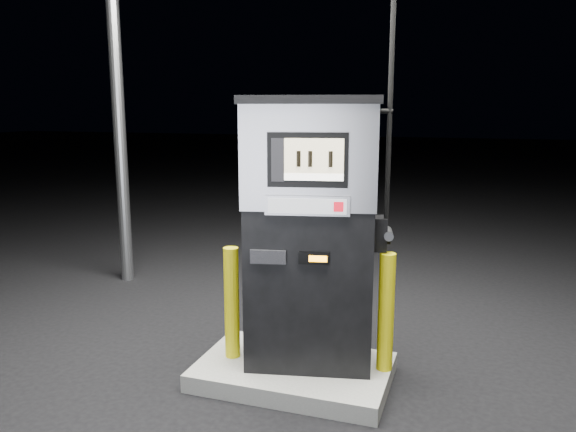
% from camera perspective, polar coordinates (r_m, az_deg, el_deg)
% --- Properties ---
extents(ground, '(80.00, 80.00, 0.00)m').
position_cam_1_polar(ground, '(4.97, 0.57, -16.32)').
color(ground, black).
rests_on(ground, ground).
extents(pump_island, '(1.60, 1.00, 0.15)m').
position_cam_1_polar(pump_island, '(4.93, 0.57, -15.55)').
color(pump_island, slate).
rests_on(pump_island, ground).
extents(fuel_dispenser, '(1.28, 0.87, 4.60)m').
position_cam_1_polar(fuel_dispenser, '(4.58, 2.31, -1.51)').
color(fuel_dispenser, black).
rests_on(fuel_dispenser, pump_island).
extents(bollard_left, '(0.16, 0.16, 0.97)m').
position_cam_1_polar(bollard_left, '(4.88, -5.73, -8.76)').
color(bollard_left, yellow).
rests_on(bollard_left, pump_island).
extents(bollard_right, '(0.14, 0.14, 0.99)m').
position_cam_1_polar(bollard_right, '(4.69, 9.92, -9.61)').
color(bollard_right, yellow).
rests_on(bollard_right, pump_island).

